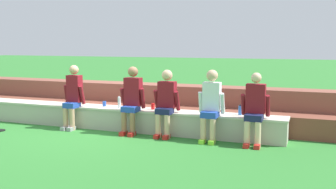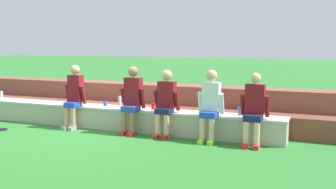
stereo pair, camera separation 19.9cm
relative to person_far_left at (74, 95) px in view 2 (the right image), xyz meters
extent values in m
plane|color=#2D752D|center=(0.56, 0.02, -0.74)|extent=(80.00, 80.00, 0.00)
cube|color=#B7AF9E|center=(0.56, 0.27, -0.50)|extent=(8.04, 0.50, 0.48)
cube|color=beige|center=(0.56, 0.27, -0.27)|extent=(8.08, 0.54, 0.04)
cube|color=brown|center=(0.56, 0.95, -0.52)|extent=(11.42, 0.64, 0.45)
cube|color=brown|center=(0.56, 1.58, -0.30)|extent=(11.42, 0.64, 0.89)
cylinder|color=tan|center=(-0.08, -0.18, -0.50)|extent=(0.11, 0.11, 0.48)
cylinder|color=tan|center=(0.08, -0.18, -0.50)|extent=(0.11, 0.11, 0.48)
cube|color=#99999E|center=(-0.08, -0.22, -0.70)|extent=(0.10, 0.22, 0.08)
cube|color=#99999E|center=(0.08, -0.22, -0.70)|extent=(0.10, 0.22, 0.08)
cube|color=#2347B2|center=(0.00, -0.06, -0.20)|extent=(0.28, 0.31, 0.12)
cube|color=maroon|center=(0.00, 0.07, 0.15)|extent=(0.31, 0.20, 0.60)
sphere|color=tan|center=(0.00, 0.07, 0.57)|extent=(0.20, 0.20, 0.20)
cylinder|color=maroon|center=(-0.20, 0.05, 0.02)|extent=(0.08, 0.14, 0.43)
cylinder|color=maroon|center=(0.20, 0.05, 0.02)|extent=(0.08, 0.19, 0.43)
cylinder|color=#996B4C|center=(1.35, -0.18, -0.50)|extent=(0.11, 0.11, 0.48)
cylinder|color=#996B4C|center=(1.54, -0.18, -0.50)|extent=(0.11, 0.11, 0.48)
cube|color=red|center=(1.35, -0.22, -0.70)|extent=(0.10, 0.22, 0.08)
cube|color=red|center=(1.54, -0.22, -0.70)|extent=(0.10, 0.22, 0.08)
cube|color=#2347B2|center=(1.45, -0.05, -0.20)|extent=(0.32, 0.31, 0.12)
cube|color=maroon|center=(1.45, 0.08, 0.14)|extent=(0.35, 0.20, 0.59)
sphere|color=#996B4C|center=(1.45, 0.08, 0.57)|extent=(0.21, 0.21, 0.21)
cylinder|color=maroon|center=(1.22, 0.06, 0.01)|extent=(0.08, 0.22, 0.42)
cylinder|color=maroon|center=(1.67, 0.06, 0.01)|extent=(0.08, 0.15, 0.43)
cylinder|color=#DBAD89|center=(2.10, -0.15, -0.50)|extent=(0.11, 0.11, 0.48)
cylinder|color=#DBAD89|center=(2.30, -0.15, -0.50)|extent=(0.11, 0.11, 0.48)
cube|color=red|center=(2.10, -0.19, -0.70)|extent=(0.10, 0.22, 0.08)
cube|color=red|center=(2.30, -0.19, -0.70)|extent=(0.10, 0.22, 0.08)
cube|color=#191E47|center=(2.20, -0.04, -0.20)|extent=(0.32, 0.28, 0.12)
cube|color=maroon|center=(2.20, 0.11, 0.12)|extent=(0.35, 0.20, 0.53)
sphere|color=#DBAD89|center=(2.20, 0.11, 0.51)|extent=(0.22, 0.22, 0.22)
cylinder|color=maroon|center=(1.97, 0.09, 0.00)|extent=(0.08, 0.21, 0.42)
cylinder|color=maroon|center=(2.43, 0.09, 0.00)|extent=(0.08, 0.23, 0.42)
cylinder|color=#DBAD89|center=(3.06, -0.22, -0.50)|extent=(0.11, 0.11, 0.48)
cylinder|color=#DBAD89|center=(3.25, -0.22, -0.50)|extent=(0.11, 0.11, 0.48)
cube|color=#8CD833|center=(3.06, -0.26, -0.70)|extent=(0.10, 0.22, 0.08)
cube|color=#8CD833|center=(3.25, -0.26, -0.70)|extent=(0.10, 0.22, 0.08)
cube|color=#2347B2|center=(3.15, -0.07, -0.20)|extent=(0.30, 0.35, 0.12)
cube|color=white|center=(3.15, 0.05, 0.13)|extent=(0.34, 0.20, 0.55)
sphere|color=#DBAD89|center=(3.15, 0.05, 0.54)|extent=(0.22, 0.22, 0.22)
cylinder|color=white|center=(2.94, 0.03, 0.00)|extent=(0.08, 0.17, 0.43)
cylinder|color=white|center=(3.37, 0.03, 0.00)|extent=(0.08, 0.20, 0.43)
cylinder|color=beige|center=(3.90, -0.23, -0.50)|extent=(0.11, 0.11, 0.48)
cylinder|color=beige|center=(4.09, -0.23, -0.50)|extent=(0.11, 0.11, 0.48)
cube|color=red|center=(3.90, -0.27, -0.70)|extent=(0.10, 0.22, 0.08)
cube|color=red|center=(4.09, -0.27, -0.70)|extent=(0.10, 0.22, 0.08)
cube|color=#191E47|center=(3.99, -0.08, -0.20)|extent=(0.32, 0.36, 0.12)
cube|color=maroon|center=(3.99, 0.08, 0.13)|extent=(0.36, 0.20, 0.55)
sphere|color=beige|center=(3.99, 0.08, 0.52)|extent=(0.19, 0.19, 0.19)
cylinder|color=maroon|center=(3.77, 0.06, 0.00)|extent=(0.08, 0.22, 0.42)
cylinder|color=maroon|center=(4.22, 0.06, 0.00)|extent=(0.08, 0.21, 0.42)
cylinder|color=silver|center=(-2.43, 0.30, -0.15)|extent=(0.07, 0.07, 0.20)
cylinder|color=black|center=(-2.43, 0.30, -0.04)|extent=(0.04, 0.04, 0.02)
cylinder|color=silver|center=(1.03, 0.23, -0.13)|extent=(0.06, 0.06, 0.24)
cylinder|color=white|center=(1.03, 0.23, -0.01)|extent=(0.04, 0.04, 0.02)
cylinder|color=blue|center=(3.66, 0.32, -0.16)|extent=(0.07, 0.07, 0.18)
cylinder|color=black|center=(3.66, 0.32, -0.06)|extent=(0.04, 0.04, 0.02)
cylinder|color=red|center=(1.79, 0.33, -0.19)|extent=(0.08, 0.08, 0.13)
cylinder|color=blue|center=(0.61, 0.31, -0.20)|extent=(0.08, 0.08, 0.11)
cylinder|color=black|center=(-1.37, -0.80, -0.73)|extent=(0.24, 0.24, 0.02)
camera|label=1|loc=(4.98, -7.26, 1.17)|focal=41.49mm
camera|label=2|loc=(5.16, -7.19, 1.17)|focal=41.49mm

